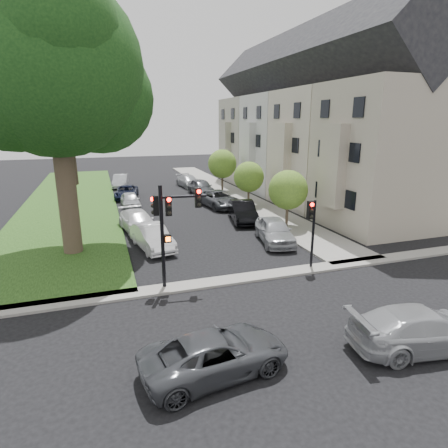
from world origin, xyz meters
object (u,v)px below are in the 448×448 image
object	(u,v)px
car_parked_3	(201,187)
car_parked_7	(130,200)
small_tree_b	(249,177)
traffic_signal_main	(170,218)
car_parked_5	(152,237)
car_parked_8	(127,192)
car_parked_4	(189,181)
small_tree_a	(288,190)
car_parked_1	(243,211)
car_parked_6	(138,221)
car_cross_far	(422,329)
small_tree_c	(222,164)
car_cross_near	(216,354)
car_parked_9	(121,181)
eucalyptus	(52,67)
car_parked_2	(219,199)
traffic_signal_secondary	(312,222)

from	to	relation	value
car_parked_3	car_parked_7	distance (m)	8.31
small_tree_b	traffic_signal_main	xyz separation A→B (m)	(-9.62, -14.48, 0.63)
car_parked_5	car_parked_8	world-z (taller)	car_parked_5
car_parked_4	small_tree_a	bearing A→B (deg)	-88.99
car_parked_3	car_parked_4	bearing A→B (deg)	88.28
car_parked_1	car_parked_6	size ratio (longest dim) A/B	0.99
car_cross_far	car_parked_6	distance (m)	18.71
car_parked_5	small_tree_b	bearing A→B (deg)	31.48
small_tree_c	car_cross_near	distance (m)	29.99
small_tree_a	small_tree_c	distance (m)	14.71
car_parked_4	car_parked_9	world-z (taller)	car_parked_9
car_parked_1	eucalyptus	bearing A→B (deg)	-151.75
car_cross_far	car_parked_6	size ratio (longest dim) A/B	1.03
small_tree_c	car_cross_far	size ratio (longest dim) A/B	0.91
traffic_signal_main	car_parked_4	distance (m)	27.24
small_tree_b	car_parked_7	xyz separation A→B (m)	(-10.01, 3.05, -2.01)
car_parked_8	small_tree_a	bearing A→B (deg)	-46.75
small_tree_c	car_parked_5	distance (m)	19.07
car_parked_4	car_parked_9	xyz separation A→B (m)	(-7.48, 2.31, 0.05)
car_parked_2	small_tree_b	bearing A→B (deg)	-25.80
traffic_signal_secondary	car_parked_9	world-z (taller)	traffic_signal_secondary
car_parked_1	car_parked_7	distance (m)	10.84
car_parked_6	car_parked_5	bearing A→B (deg)	-92.60
car_cross_far	car_parked_1	xyz separation A→B (m)	(0.28, 17.27, 0.06)
small_tree_c	car_parked_7	distance (m)	11.19
car_parked_7	car_parked_9	bearing A→B (deg)	90.02
eucalyptus	car_parked_7	distance (m)	15.19
small_tree_a	traffic_signal_main	size ratio (longest dim) A/B	0.87
small_tree_c	car_parked_2	distance (m)	7.54
small_tree_a	car_parked_5	distance (m)	10.06
car_parked_8	car_parked_9	bearing A→B (deg)	99.81
traffic_signal_secondary	car_parked_9	distance (m)	29.63
car_parked_3	traffic_signal_main	bearing A→B (deg)	-111.85
car_parked_4	car_parked_8	size ratio (longest dim) A/B	1.02
car_parked_7	car_parked_9	size ratio (longest dim) A/B	0.88
car_parked_6	traffic_signal_secondary	bearing A→B (deg)	-60.42
traffic_signal_main	car_cross_far	xyz separation A→B (m)	(7.01, -7.39, -2.57)
car_cross_near	car_parked_7	size ratio (longest dim) A/B	1.19
car_parked_1	car_parked_3	size ratio (longest dim) A/B	1.01
small_tree_c	car_cross_near	size ratio (longest dim) A/B	0.99
eucalyptus	car_cross_far	distance (m)	20.28
small_tree_b	car_parked_9	size ratio (longest dim) A/B	0.91
small_tree_c	car_parked_3	size ratio (longest dim) A/B	0.96
car_parked_1	car_parked_8	size ratio (longest dim) A/B	1.04
traffic_signal_main	car_parked_3	size ratio (longest dim) A/B	1.01
car_cross_far	small_tree_c	bearing A→B (deg)	3.16
eucalyptus	car_parked_8	size ratio (longest dim) A/B	3.21
car_parked_2	car_parked_7	distance (m)	7.80
eucalyptus	car_parked_3	distance (m)	21.01
car_parked_6	car_parked_7	distance (m)	7.81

